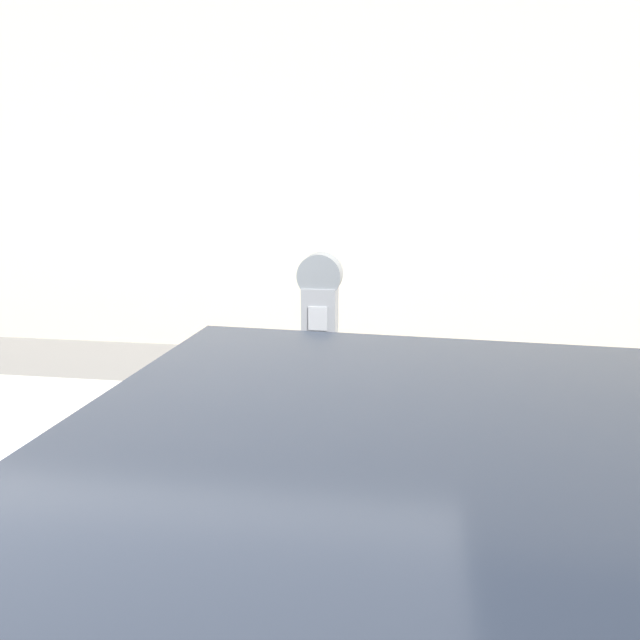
{
  "coord_description": "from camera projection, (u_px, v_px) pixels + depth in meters",
  "views": [
    {
      "loc": [
        0.99,
        -1.48,
        2.04
      ],
      "look_at": [
        0.59,
        1.19,
        1.37
      ],
      "focal_mm": 35.0,
      "sensor_mm": 36.0,
      "label": 1
    }
  ],
  "objects": [
    {
      "name": "parking_meter",
      "position": [
        320.0,
        362.0,
        2.83
      ],
      "size": [
        0.19,
        0.13,
        1.55
      ],
      "color": "gray",
      "rests_on": "sidewalk"
    },
    {
      "name": "building_facade",
      "position": [
        324.0,
        102.0,
        6.59
      ],
      "size": [
        24.0,
        0.3,
        5.41
      ],
      "color": "beige",
      "rests_on": "ground_plane"
    },
    {
      "name": "sidewalk",
      "position": [
        255.0,
        471.0,
        4.15
      ],
      "size": [
        24.0,
        2.8,
        0.13
      ],
      "color": "#BCB7AD",
      "rests_on": "ground_plane"
    }
  ]
}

